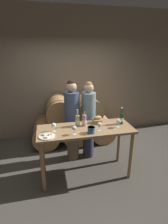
{
  "coord_description": "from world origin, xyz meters",
  "views": [
    {
      "loc": [
        -0.62,
        -2.65,
        2.19
      ],
      "look_at": [
        0.0,
        0.13,
        1.19
      ],
      "focal_mm": 28.0,
      "sensor_mm": 36.0,
      "label": 1
    }
  ],
  "objects": [
    {
      "name": "cheese_plate",
      "position": [
        -0.65,
        -0.17,
        0.95
      ],
      "size": [
        0.25,
        0.25,
        0.04
      ],
      "color": "white",
      "rests_on": "tasting_table"
    },
    {
      "name": "wine_bottle_rose",
      "position": [
        0.0,
        0.11,
        1.05
      ],
      "size": [
        0.08,
        0.08,
        0.3
      ],
      "color": "#BC8E93",
      "rests_on": "tasting_table"
    },
    {
      "name": "tasting_table",
      "position": [
        0.0,
        0.0,
        0.8
      ],
      "size": [
        1.63,
        0.64,
        0.94
      ],
      "color": "#99754C",
      "rests_on": "ground_plane"
    },
    {
      "name": "blue_crock",
      "position": [
        0.05,
        -0.19,
        1.0
      ],
      "size": [
        0.13,
        0.13,
        0.1
      ],
      "color": "#335693",
      "rests_on": "tasting_table"
    },
    {
      "name": "person_left",
      "position": [
        -0.14,
        0.59,
        0.87
      ],
      "size": [
        0.3,
        0.3,
        1.68
      ],
      "color": "#756651",
      "rests_on": "ground_plane"
    },
    {
      "name": "person_right",
      "position": [
        0.2,
        0.59,
        0.85
      ],
      "size": [
        0.28,
        0.28,
        1.64
      ],
      "color": "#2D334C",
      "rests_on": "ground_plane"
    },
    {
      "name": "bread_basket",
      "position": [
        0.27,
        0.18,
        1.0
      ],
      "size": [
        0.2,
        0.2,
        0.14
      ],
      "color": "olive",
      "rests_on": "tasting_table"
    },
    {
      "name": "barrel_stack",
      "position": [
        -0.0,
        1.33,
        0.53
      ],
      "size": [
        2.01,
        0.84,
        1.18
      ],
      "color": "#A87A47",
      "rests_on": "ground_plane"
    },
    {
      "name": "wine_glass_left",
      "position": [
        -0.23,
        -0.18,
        1.05
      ],
      "size": [
        0.08,
        0.08,
        0.15
      ],
      "color": "white",
      "rests_on": "tasting_table"
    },
    {
      "name": "ground_plane",
      "position": [
        0.0,
        0.0,
        0.0
      ],
      "size": [
        10.0,
        10.0,
        0.0
      ],
      "primitive_type": "plane",
      "color": "#4C473F"
    },
    {
      "name": "wine_bottle_white",
      "position": [
        -0.11,
        0.14,
        1.04
      ],
      "size": [
        0.08,
        0.08,
        0.3
      ],
      "color": "#ADBC7F",
      "rests_on": "tasting_table"
    },
    {
      "name": "stone_wall_back",
      "position": [
        0.0,
        1.87,
        1.6
      ],
      "size": [
        10.0,
        0.12,
        3.2
      ],
      "color": "gray",
      "rests_on": "ground_plane"
    },
    {
      "name": "wine_glass_center",
      "position": [
        0.2,
        -0.14,
        1.05
      ],
      "size": [
        0.08,
        0.08,
        0.15
      ],
      "color": "white",
      "rests_on": "tasting_table"
    },
    {
      "name": "wine_glass_right",
      "position": [
        0.56,
        -0.08,
        1.05
      ],
      "size": [
        0.08,
        0.08,
        0.15
      ],
      "color": "white",
      "rests_on": "tasting_table"
    },
    {
      "name": "wine_glass_far_left",
      "position": [
        -0.53,
        -0.01,
        1.05
      ],
      "size": [
        0.08,
        0.08,
        0.15
      ],
      "color": "white",
      "rests_on": "tasting_table"
    },
    {
      "name": "wine_bottle_red",
      "position": [
        0.67,
        0.05,
        1.05
      ],
      "size": [
        0.08,
        0.08,
        0.31
      ],
      "color": "#193819",
      "rests_on": "tasting_table"
    }
  ]
}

